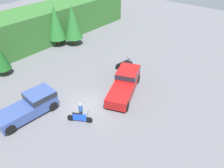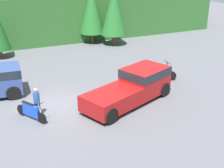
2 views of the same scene
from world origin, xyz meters
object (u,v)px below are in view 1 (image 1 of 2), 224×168
(pickup_truck_red, at_px, (125,82))
(dirt_bike, at_px, (80,118))
(rider_person, at_px, (81,110))
(pickup_truck_second, at_px, (31,104))
(quad_atv, at_px, (125,65))

(pickup_truck_red, distance_m, dirt_bike, 6.13)
(pickup_truck_red, height_order, rider_person, pickup_truck_red)
(pickup_truck_second, height_order, rider_person, pickup_truck_second)
(pickup_truck_second, relative_size, quad_atv, 2.46)
(pickup_truck_second, bearing_deg, quad_atv, -3.81)
(pickup_truck_second, relative_size, dirt_bike, 2.71)
(dirt_bike, xyz_separation_m, rider_person, (0.39, 0.23, 0.44))
(pickup_truck_red, relative_size, dirt_bike, 3.22)
(pickup_truck_red, bearing_deg, dirt_bike, 156.05)
(dirt_bike, relative_size, rider_person, 1.18)
(pickup_truck_second, xyz_separation_m, rider_person, (2.29, -3.79, -0.09))
(pickup_truck_red, xyz_separation_m, dirt_bike, (-6.10, 0.22, -0.53))
(quad_atv, distance_m, rider_person, 9.44)
(dirt_bike, xyz_separation_m, quad_atv, (9.58, 2.35, 0.02))
(pickup_truck_red, bearing_deg, rider_person, 153.62)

